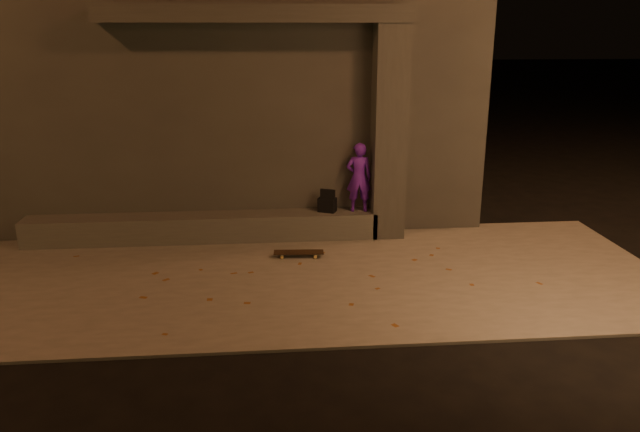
{
  "coord_description": "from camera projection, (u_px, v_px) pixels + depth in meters",
  "views": [
    {
      "loc": [
        -0.4,
        -6.6,
        3.62
      ],
      "look_at": [
        0.37,
        2.0,
        0.95
      ],
      "focal_mm": 35.0,
      "sensor_mm": 36.0,
      "label": 1
    }
  ],
  "objects": [
    {
      "name": "skateboarder",
      "position": [
        359.0,
        177.0,
        10.73
      ],
      "size": [
        0.45,
        0.31,
        1.21
      ],
      "primitive_type": "imported",
      "rotation": [
        0.0,
        0.0,
        3.09
      ],
      "color": "#631CBA",
      "rests_on": "ledge"
    },
    {
      "name": "backpack",
      "position": [
        327.0,
        204.0,
        10.82
      ],
      "size": [
        0.35,
        0.3,
        0.42
      ],
      "rotation": [
        0.0,
        0.0,
        -0.42
      ],
      "color": "black",
      "rests_on": "ledge"
    },
    {
      "name": "ground",
      "position": [
        304.0,
        343.0,
        7.38
      ],
      "size": [
        120.0,
        120.0,
        0.0
      ],
      "primitive_type": "plane",
      "color": "black",
      "rests_on": "ground"
    },
    {
      "name": "building",
      "position": [
        233.0,
        76.0,
        12.71
      ],
      "size": [
        9.0,
        5.1,
        5.22
      ],
      "color": "#3B3936",
      "rests_on": "ground"
    },
    {
      "name": "column",
      "position": [
        389.0,
        134.0,
        10.56
      ],
      "size": [
        0.55,
        0.55,
        3.6
      ],
      "primitive_type": "cube",
      "color": "#3B3936",
      "rests_on": "sidewalk"
    },
    {
      "name": "ledge",
      "position": [
        203.0,
        227.0,
        10.75
      ],
      "size": [
        6.0,
        0.55,
        0.45
      ],
      "primitive_type": "cube",
      "color": "#4F4D48",
      "rests_on": "sidewalk"
    },
    {
      "name": "sidewalk",
      "position": [
        295.0,
        277.0,
        9.28
      ],
      "size": [
        11.0,
        4.4,
        0.04
      ],
      "primitive_type": "cube",
      "color": "#68655C",
      "rests_on": "ground"
    },
    {
      "name": "skateboard",
      "position": [
        299.0,
        253.0,
        9.99
      ],
      "size": [
        0.81,
        0.25,
        0.09
      ],
      "rotation": [
        0.0,
        0.0,
        -0.06
      ],
      "color": "black",
      "rests_on": "sidewalk"
    },
    {
      "name": "canopy",
      "position": [
        255.0,
        13.0,
        9.84
      ],
      "size": [
        5.0,
        0.7,
        0.28
      ],
      "primitive_type": "cube",
      "color": "#3B3936",
      "rests_on": "column"
    }
  ]
}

